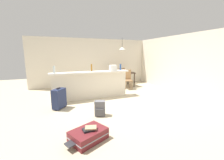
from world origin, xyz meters
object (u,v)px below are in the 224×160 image
Objects in this scene: bottle_clear at (54,70)px; bottle_amber at (92,68)px; backpack_grey at (100,109)px; dining_chair_near_partition at (127,78)px; grocery_bag at (113,68)px; suitcase_flat_maroon at (88,135)px; book_stack at (89,129)px; suitcase_upright_navy at (59,98)px; dining_table at (123,74)px; bottle_blue at (120,67)px; dining_chair_far_side at (121,75)px; pendant_lamp at (122,48)px.

bottle_amber is (1.32, 0.15, 0.01)m from bottle_clear.
dining_chair_near_partition is at bearing 49.48° from backpack_grey.
grocery_bag is 0.29× the size of suitcase_flat_maroon.
backpack_grey reaches higher than book_stack.
dining_table is at bearing 33.56° from suitcase_upright_navy.
bottle_clear is at bearing -163.30° from dining_chair_near_partition.
book_stack is at bearing -125.00° from bottle_blue.
dining_chair_near_partition reaches higher than suitcase_flat_maroon.
dining_table is at bearing 60.38° from bottle_blue.
bottle_amber reaches higher than bottle_blue.
dining_chair_far_side is 1.39× the size of suitcase_upright_navy.
bottle_clear is 0.27× the size of dining_chair_near_partition.
grocery_bag is at bearing 59.58° from book_stack.
grocery_bag reaches higher than backpack_grey.
backpack_grey is at bearing -124.26° from pendant_lamp.
book_stack is (-2.70, -3.60, -0.26)m from dining_chair_near_partition.
bottle_clear is 1.03× the size of bottle_blue.
bottle_amber is at bearing 179.38° from bottle_blue.
book_stack is at bearing -121.19° from dining_chair_far_side.
suitcase_flat_maroon is 0.15m from book_stack.
book_stack is at bearing -76.11° from suitcase_upright_navy.
suitcase_flat_maroon is at bearing -127.31° from dining_chair_near_partition.
dining_table is (0.81, 1.43, -0.52)m from bottle_blue.
bottle_blue is 0.37m from grocery_bag.
book_stack is (-1.57, -2.67, -0.90)m from grocery_bag.
suitcase_upright_navy is at bearing 103.44° from suitcase_flat_maroon.
pendant_lamp reaches higher than grocery_bag.
grocery_bag is 0.28× the size of dining_chair_near_partition.
book_stack is (0.59, -2.61, -0.92)m from bottle_clear.
grocery_bag is at bearing -167.25° from bottle_blue.
book_stack is (0.50, -2.03, -0.08)m from suitcase_upright_navy.
bottle_blue is at bearing 54.44° from suitcase_flat_maroon.
pendant_lamp reaches higher than book_stack.
backpack_grey is at bearing -96.59° from bottle_amber.
dining_table is 3.85m from backpack_grey.
pendant_lamp reaches higher than bottle_clear.
grocery_bag is 3.22m from book_stack.
bottle_blue is 0.27× the size of dining_chair_far_side.
dining_chair_far_side is at bearing 38.49° from suitcase_upright_navy.
pendant_lamp is at bearing 57.54° from book_stack.
dining_chair_near_partition reaches higher than book_stack.
suitcase_upright_navy is (-3.19, -2.20, -1.65)m from pendant_lamp.
suitcase_flat_maroon is at bearing -123.61° from dining_table.
backpack_grey is (-2.21, -3.12, -0.44)m from dining_table.
bottle_amber is 1.97m from backpack_grey.
suitcase_flat_maroon is at bearing 132.70° from book_stack.
book_stack is (-2.69, -4.23, -1.72)m from pendant_lamp.
grocery_bag is 2.46m from dining_chair_far_side.
dining_chair_near_partition is 1.46× the size of pendant_lamp.
pendant_lamp reaches higher than dining_table.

